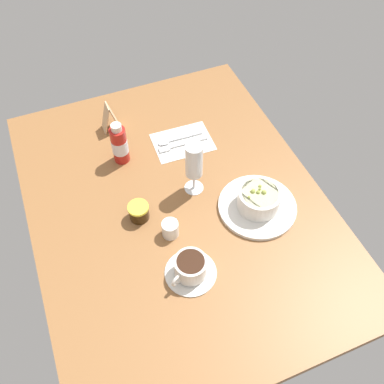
# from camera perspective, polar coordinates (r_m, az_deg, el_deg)

# --- Properties ---
(ground_plane) EXTENTS (1.10, 0.84, 0.03)m
(ground_plane) POSITION_cam_1_polar(r_m,az_deg,el_deg) (1.26, -2.04, -1.78)
(ground_plane) COLOR brown
(porridge_bowl) EXTENTS (0.23, 0.23, 0.08)m
(porridge_bowl) POSITION_cam_1_polar(r_m,az_deg,el_deg) (1.22, 8.94, -1.23)
(porridge_bowl) COLOR silver
(porridge_bowl) RESTS_ON ground_plane
(cutlery_setting) EXTENTS (0.15, 0.20, 0.01)m
(cutlery_setting) POSITION_cam_1_polar(r_m,az_deg,el_deg) (1.40, -1.43, 6.79)
(cutlery_setting) COLOR silver
(cutlery_setting) RESTS_ON ground_plane
(coffee_cup) EXTENTS (0.14, 0.14, 0.07)m
(coffee_cup) POSITION_cam_1_polar(r_m,az_deg,el_deg) (1.10, -0.22, -10.22)
(coffee_cup) COLOR silver
(coffee_cup) RESTS_ON ground_plane
(creamer_jug) EXTENTS (0.05, 0.06, 0.06)m
(creamer_jug) POSITION_cam_1_polar(r_m,az_deg,el_deg) (1.16, -2.93, -4.95)
(creamer_jug) COLOR silver
(creamer_jug) RESTS_ON ground_plane
(wine_glass) EXTENTS (0.06, 0.06, 0.18)m
(wine_glass) POSITION_cam_1_polar(r_m,az_deg,el_deg) (1.19, 0.28, 4.00)
(wine_glass) COLOR white
(wine_glass) RESTS_ON ground_plane
(jam_jar) EXTENTS (0.06, 0.06, 0.05)m
(jam_jar) POSITION_cam_1_polar(r_m,az_deg,el_deg) (1.20, -7.19, -2.66)
(jam_jar) COLOR #33210B
(jam_jar) RESTS_ON ground_plane
(sauce_bottle_red) EXTENTS (0.05, 0.05, 0.15)m
(sauce_bottle_red) POSITION_cam_1_polar(r_m,az_deg,el_deg) (1.32, -9.76, 6.34)
(sauce_bottle_red) COLOR #B21E19
(sauce_bottle_red) RESTS_ON ground_plane
(menu_card) EXTENTS (0.05, 0.06, 0.10)m
(menu_card) POSITION_cam_1_polar(r_m,az_deg,el_deg) (1.44, -11.08, 9.88)
(menu_card) COLOR #D6B084
(menu_card) RESTS_ON ground_plane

